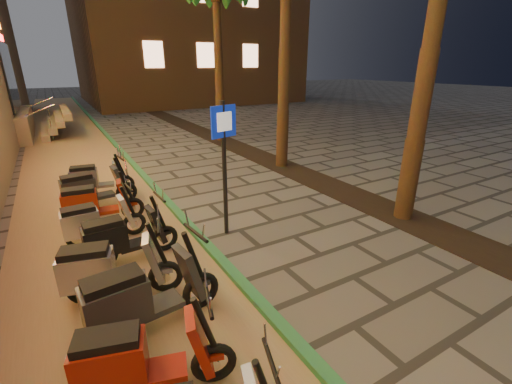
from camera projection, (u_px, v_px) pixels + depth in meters
ground at (354, 325)px, 4.68m from camera, size 120.00×120.00×0.00m
parking_strip at (79, 170)px, 11.52m from camera, size 3.40×60.00×0.01m
green_curb at (131, 162)px, 12.31m from camera, size 0.18×60.00×0.10m
planting_strip at (319, 181)px, 10.42m from camera, size 1.20×40.00×0.02m
pedestrian_sign at (224, 151)px, 6.63m from camera, size 0.58×0.20×2.72m
scooter_4 at (137, 360)px, 3.51m from camera, size 1.63×0.84×1.16m
scooter_5 at (139, 298)px, 4.36m from camera, size 1.83×0.69×1.29m
scooter_6 at (107, 270)px, 5.01m from camera, size 1.71×0.85×1.21m
scooter_7 at (121, 238)px, 5.99m from camera, size 1.64×0.57×1.15m
scooter_8 at (94, 222)px, 6.64m from camera, size 1.56×0.54×1.10m
scooter_9 at (94, 203)px, 7.46m from camera, size 1.66×0.64×1.17m
scooter_10 at (91, 189)px, 8.23m from camera, size 1.74×0.66×1.22m
scooter_11 at (94, 179)px, 9.13m from camera, size 1.58×0.67×1.11m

